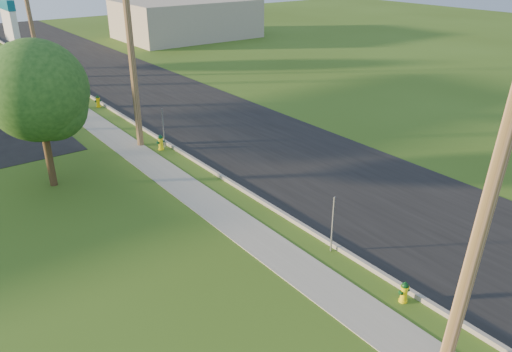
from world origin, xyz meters
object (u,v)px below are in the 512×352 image
(utility_pole_near, at_px, (495,179))
(tree_verge, at_px, (40,95))
(hydrant_far, at_px, (98,101))
(hydrant_near, at_px, (404,292))
(utility_pole_mid, at_px, (131,46))
(utility_pole_far, at_px, (29,13))
(price_pylon, at_px, (11,29))
(hydrant_mid, at_px, (161,142))

(utility_pole_near, bearing_deg, tree_verge, 107.12)
(tree_verge, bearing_deg, utility_pole_near, -72.88)
(utility_pole_near, height_order, hydrant_far, utility_pole_near)
(hydrant_near, bearing_deg, utility_pole_near, -107.35)
(utility_pole_mid, distance_m, hydrant_far, 9.04)
(utility_pole_far, height_order, price_pylon, utility_pole_far)
(utility_pole_far, distance_m, hydrant_near, 34.19)
(price_pylon, distance_m, hydrant_far, 7.22)
(price_pylon, bearing_deg, utility_pole_far, 72.67)
(utility_pole_far, relative_size, hydrant_near, 14.24)
(utility_pole_near, relative_size, hydrant_near, 14.20)
(price_pylon, height_order, hydrant_far, price_pylon)
(hydrant_near, bearing_deg, utility_pole_mid, 92.38)
(utility_pole_mid, relative_size, price_pylon, 1.43)
(hydrant_mid, xyz_separation_m, hydrant_far, (0.18, 8.96, -0.01))
(utility_pole_far, relative_size, hydrant_mid, 12.07)
(utility_pole_near, height_order, utility_pole_far, utility_pole_far)
(hydrant_near, bearing_deg, hydrant_far, 89.84)
(utility_pole_near, relative_size, hydrant_mid, 12.04)
(utility_pole_far, height_order, tree_verge, utility_pole_far)
(utility_pole_mid, distance_m, tree_verge, 5.45)
(tree_verge, height_order, hydrant_far, tree_verge)
(hydrant_near, height_order, hydrant_mid, hydrant_mid)
(hydrant_near, xyz_separation_m, hydrant_far, (0.07, 23.65, 0.05))
(tree_verge, distance_m, hydrant_mid, 6.53)
(utility_pole_mid, height_order, utility_pole_far, utility_pole_mid)
(utility_pole_near, bearing_deg, utility_pole_far, 90.00)
(utility_pole_near, xyz_separation_m, tree_verge, (-4.86, 15.77, -0.90))
(utility_pole_mid, xyz_separation_m, utility_pole_far, (0.00, 18.00, -0.15))
(tree_verge, bearing_deg, hydrant_near, -68.00)
(utility_pole_mid, relative_size, tree_verge, 1.62)
(hydrant_far, bearing_deg, utility_pole_near, -91.62)
(utility_pole_far, bearing_deg, hydrant_mid, -88.37)
(utility_pole_far, xyz_separation_m, hydrant_mid, (0.55, -19.20, -4.42))
(price_pylon, bearing_deg, tree_verge, -97.07)
(hydrant_near, distance_m, hydrant_mid, 14.69)
(hydrant_far, bearing_deg, tree_verge, -119.22)
(utility_pole_near, bearing_deg, price_pylon, 99.42)
(utility_pole_far, bearing_deg, tree_verge, -103.50)
(utility_pole_mid, bearing_deg, hydrant_mid, -65.43)
(utility_pole_mid, distance_m, utility_pole_far, 18.00)
(utility_pole_far, bearing_deg, hydrant_near, -88.88)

